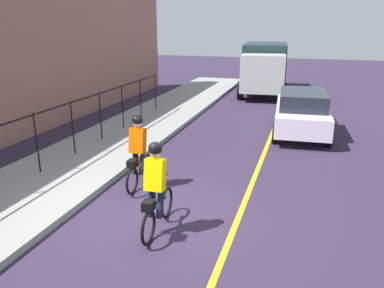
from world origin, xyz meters
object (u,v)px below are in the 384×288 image
Objects in this scene: cyclist_lead at (156,189)px; traffic_cone_far at (136,157)px; patrol_sedan at (302,111)px; cyclist_follow at (138,152)px; box_truck_background at (265,66)px.

traffic_cone_far is at bearing 29.34° from cyclist_lead.
patrol_sedan is at bearing -19.04° from cyclist_lead.
cyclist_lead is 8.39m from patrol_sedan.
patrol_sedan is at bearing -32.84° from cyclist_follow.
cyclist_follow is 14.68m from box_truck_background.
cyclist_follow is 0.26× the size of box_truck_background.
box_truck_background reaches higher than patrol_sedan.
patrol_sedan is (6.19, -3.63, -0.09)m from cyclist_follow.
cyclist_lead is 0.41× the size of patrol_sedan.
patrol_sedan is 8.80m from box_truck_background.
box_truck_background is 11.16× the size of traffic_cone_far.
cyclist_lead is at bearing 159.77° from patrol_sedan.
box_truck_background reaches higher than cyclist_lead.
cyclist_lead is 1.00× the size of cyclist_follow.
traffic_cone_far is at bearing 136.28° from patrol_sedan.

